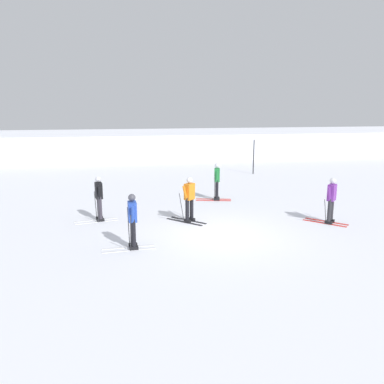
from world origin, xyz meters
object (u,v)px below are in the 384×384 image
Objects in this scene: skier_green at (217,180)px; skier_black at (99,197)px; skier_orange at (189,198)px; trail_marker_pole at (254,157)px; skier_blue at (132,220)px; skier_purple at (331,199)px.

skier_black is (-5.12, -2.45, -0.00)m from skier_green.
skier_orange is 3.38m from skier_black.
skier_black is 12.69m from trail_marker_pole.
skier_blue is at bearing -123.24° from trail_marker_pole.
skier_orange is 5.19m from skier_purple.
skier_orange is at bearing -119.66° from skier_green.
skier_green is at bearing 60.34° from skier_orange.
skier_blue is at bearing -169.24° from skier_purple.
skier_purple is (8.38, -1.81, -0.00)m from skier_black.
skier_black is (-1.15, 3.19, -0.00)m from skier_blue.
skier_green and skier_black have the same top height.
trail_marker_pole is (3.94, 6.44, 0.16)m from skier_green.
skier_blue is 14.43m from trail_marker_pole.
trail_marker_pole is (5.76, 9.63, 0.15)m from skier_orange.
trail_marker_pole is at bearing 44.45° from skier_black.
skier_orange is (2.15, 2.44, 0.00)m from skier_blue.
skier_black is (-3.30, 0.74, -0.00)m from skier_orange.
skier_black is 1.00× the size of skier_purple.
skier_purple is (5.08, -1.07, -0.00)m from skier_orange.
skier_green is at bearing -121.47° from trail_marker_pole.
skier_black is at bearing 167.30° from skier_orange.
skier_blue and skier_black have the same top height.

